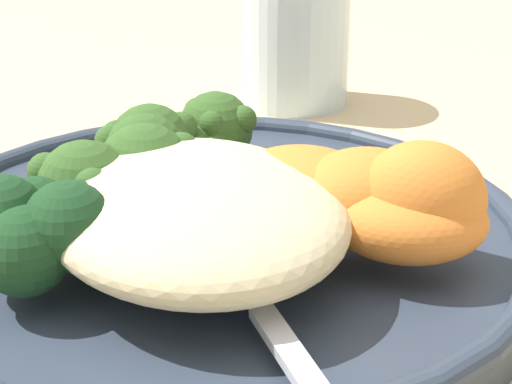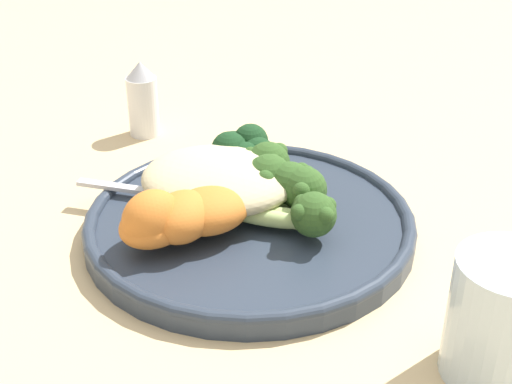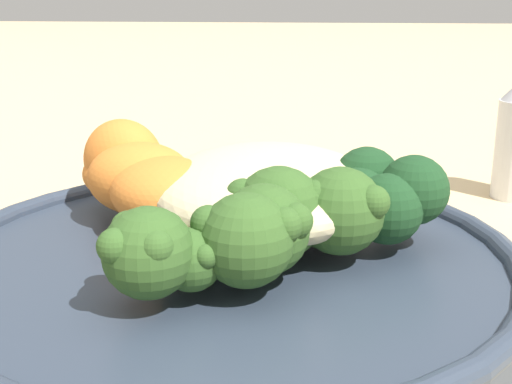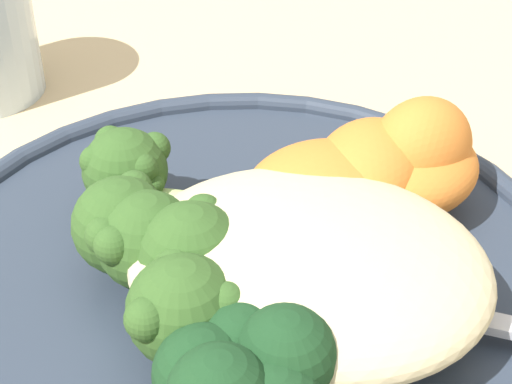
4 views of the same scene
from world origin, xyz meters
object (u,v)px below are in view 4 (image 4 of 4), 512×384
Objects in this scene: broccoli_stalk_1 at (162,210)px; sweet_potato_chunk_3 at (321,189)px; broccoli_stalk_0 at (143,177)px; sweet_potato_chunk_1 at (416,171)px; sweet_potato_chunk_2 at (369,169)px; kale_tuft at (245,376)px; broccoli_stalk_6 at (243,283)px; broccoli_stalk_3 at (165,238)px; plate at (240,279)px; broccoli_stalk_5 at (195,301)px; quinoa_mound at (309,266)px; spoon at (438,308)px; broccoli_stalk_2 at (143,226)px; sweet_potato_chunk_0 at (420,149)px; broccoli_stalk_4 at (201,253)px.

sweet_potato_chunk_3 reaches higher than broccoli_stalk_1.
broccoli_stalk_0 reaches higher than sweet_potato_chunk_1.
kale_tuft reaches higher than sweet_potato_chunk_2.
sweet_potato_chunk_2 is (-0.09, -0.03, 0.00)m from broccoli_stalk_0.
broccoli_stalk_6 is at bearing 64.19° from sweet_potato_chunk_2.
broccoli_stalk_0 is 1.18× the size of broccoli_stalk_1.
broccoli_stalk_3 reaches higher than broccoli_stalk_1.
broccoli_stalk_5 is (0.00, 0.05, 0.03)m from plate.
kale_tuft is at bearing 73.20° from sweet_potato_chunk_1.
broccoli_stalk_5 is (0.04, 0.03, -0.00)m from quinoa_mound.
broccoli_stalk_3 is 0.82× the size of broccoli_stalk_5.
sweet_potato_chunk_3 is (-0.05, -0.05, -0.00)m from broccoli_stalk_3.
spoon is at bearing 171.49° from plate.
quinoa_mound is 1.24× the size of broccoli_stalk_5.
spoon is (-0.12, 0.02, -0.01)m from broccoli_stalk_1.
kale_tuft is 0.09m from spoon.
broccoli_stalk_2 reaches higher than broccoli_stalk_0.
sweet_potato_chunk_3 is at bearing -167.56° from broccoli_stalk_0.
broccoli_stalk_5 is at bearing 57.43° from sweet_potato_chunk_1.
quinoa_mound is 2.33× the size of sweet_potato_chunk_2.
plate is 0.07m from sweet_potato_chunk_2.
broccoli_stalk_3 is at bearing 39.66° from sweet_potato_chunk_1.
broccoli_stalk_3 is (-0.01, 0.01, 0.00)m from broccoli_stalk_2.
broccoli_stalk_5 is at bearing 86.62° from broccoli_stalk_3.
broccoli_stalk_6 reaches higher than spoon.
broccoli_stalk_1 is at bearing -119.04° from broccoli_stalk_2.
plate is at bearing 156.54° from broccoli_stalk_1.
plate is 2.57× the size of broccoli_stalk_5.
broccoli_stalk_2 is 0.10m from sweet_potato_chunk_2.
quinoa_mound is at bearing 149.67° from broccoli_stalk_1.
sweet_potato_chunk_0 is (-0.06, -0.06, 0.03)m from plate.
broccoli_stalk_2 is 1.18× the size of broccoli_stalk_3.
broccoli_stalk_2 and broccoli_stalk_3 have the same top height.
broccoli_stalk_4 is at bearing -170.42° from spoon.
broccoli_stalk_3 is 0.07m from sweet_potato_chunk_3.
sweet_potato_chunk_0 is at bearing -95.54° from sweet_potato_chunk_1.
broccoli_stalk_5 reaches higher than broccoli_stalk_0.
sweet_potato_chunk_0 reaches higher than broccoli_stalk_3.
broccoli_stalk_2 is 1.56× the size of sweet_potato_chunk_3.
broccoli_stalk_2 is at bearing -47.98° from kale_tuft.
broccoli_stalk_0 is 1.57× the size of sweet_potato_chunk_1.
broccoli_stalk_2 is 0.12m from spoon.
sweet_potato_chunk_2 is (-0.04, -0.05, 0.03)m from plate.
quinoa_mound is 0.05m from broccoli_stalk_5.
sweet_potato_chunk_0 reaches higher than sweet_potato_chunk_1.
broccoli_stalk_0 is at bearing -26.96° from quinoa_mound.
quinoa_mound is at bearing 114.32° from broccoli_stalk_6.
sweet_potato_chunk_1 is at bearing -179.44° from broccoli_stalk_3.
broccoli_stalk_2 is 0.09m from kale_tuft.
broccoli_stalk_0 is (0.05, -0.02, 0.03)m from plate.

